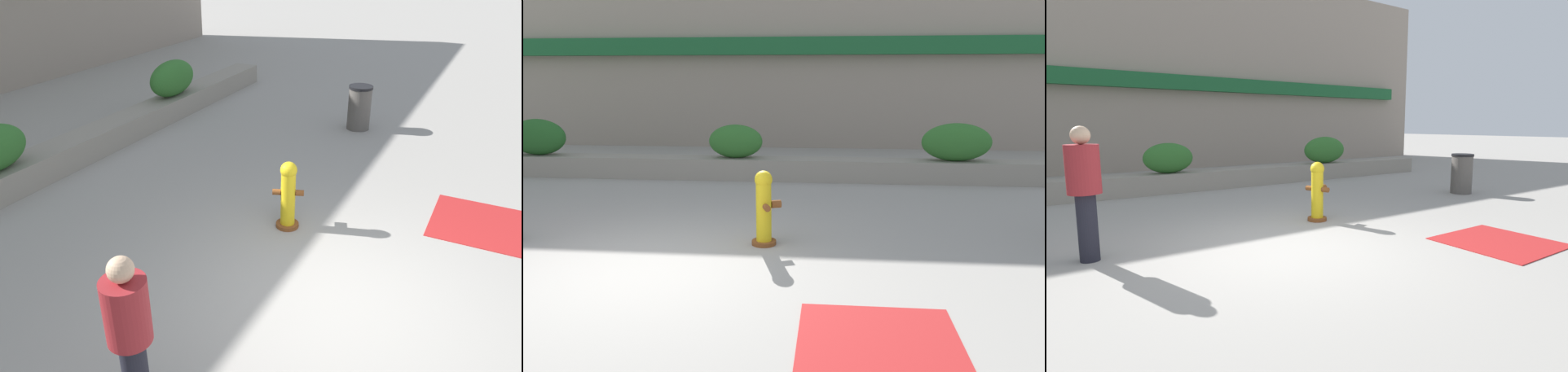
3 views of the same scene
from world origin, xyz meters
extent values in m
plane|color=#9E9991|center=(0.00, 0.00, 0.00)|extent=(120.00, 120.00, 0.00)
cube|color=gray|center=(0.00, 12.00, 4.00)|extent=(30.00, 1.00, 8.00)
cube|color=#195B2D|center=(0.00, 11.32, 3.36)|extent=(27.00, 0.36, 0.56)
cube|color=gray|center=(0.00, 6.00, 0.25)|extent=(18.00, 0.70, 0.50)
ellipsoid|color=#235B23|center=(-4.78, 6.00, 0.94)|extent=(1.42, 0.61, 0.88)
ellipsoid|color=#2D6B28|center=(0.11, 6.00, 0.89)|extent=(1.27, 0.63, 0.78)
ellipsoid|color=#2D6B28|center=(5.16, 6.00, 0.93)|extent=(1.55, 0.64, 0.86)
cylinder|color=brown|center=(1.42, 1.23, 0.03)|extent=(0.46, 0.46, 0.06)
cylinder|color=gold|center=(1.42, 1.23, 0.48)|extent=(0.28, 0.28, 0.85)
sphere|color=gold|center=(1.42, 1.23, 0.95)|extent=(0.25, 0.25, 0.25)
cylinder|color=brown|center=(1.58, 1.29, 0.59)|extent=(0.17, 0.16, 0.11)
cylinder|color=brown|center=(1.48, 1.07, 0.59)|extent=(0.13, 0.15, 0.09)
cylinder|color=brown|center=(1.35, 1.39, 0.59)|extent=(0.13, 0.15, 0.09)
cube|color=#B22323|center=(2.83, -1.45, 0.01)|extent=(1.49, 1.49, 0.01)
camera|label=1|loc=(-4.81, -1.46, 4.03)|focal=35.00mm
camera|label=2|loc=(2.37, -5.70, 2.36)|focal=35.00mm
camera|label=3|loc=(-2.86, -4.68, 1.74)|focal=28.00mm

